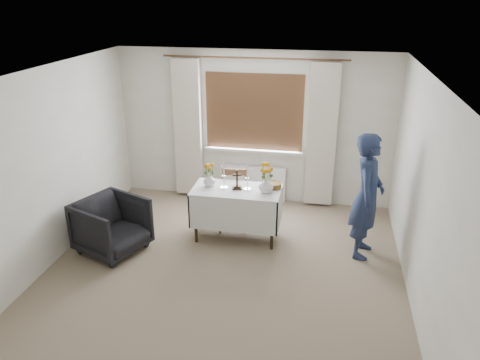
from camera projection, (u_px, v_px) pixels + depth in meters
name	position (u px, v px, depth m)	size (l,w,h in m)	color
ground	(221.00, 279.00, 5.84)	(5.00, 5.00, 0.00)	gray
altar_table	(237.00, 214.00, 6.67)	(1.24, 0.64, 0.76)	silver
wooden_chair	(233.00, 201.00, 6.92)	(0.41, 0.41, 0.89)	brown
armchair	(112.00, 226.00, 6.33)	(0.80, 0.83, 0.75)	black
person	(367.00, 196.00, 6.09)	(0.62, 0.41, 1.70)	#21294F
radiator	(253.00, 183.00, 7.92)	(1.10, 0.10, 0.60)	white
wooden_cross	(237.00, 180.00, 6.48)	(0.13, 0.09, 0.28)	black
candlestick_left	(224.00, 175.00, 6.50)	(0.11, 0.11, 0.38)	white
candlestick_right	(247.00, 177.00, 6.45)	(0.10, 0.10, 0.36)	white
flower_vase_left	(209.00, 180.00, 6.60)	(0.18, 0.18, 0.18)	silver
flower_vase_right	(266.00, 185.00, 6.39)	(0.21, 0.21, 0.22)	silver
wicker_basket	(274.00, 185.00, 6.55)	(0.20, 0.20, 0.07)	brown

